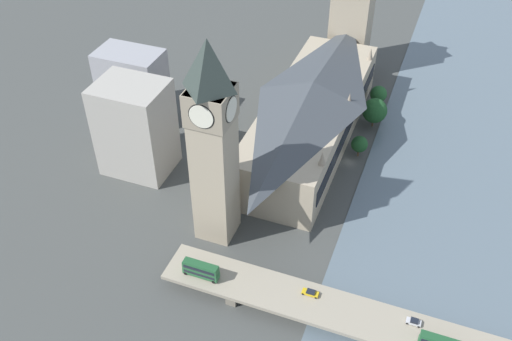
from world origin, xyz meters
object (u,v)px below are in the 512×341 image
object	(u,v)px
clock_tower	(213,140)
car_northbound_tail	(414,322)
parliament_hall	(311,112)
victoria_tower	(352,18)
double_decker_bus_mid	(201,269)
car_southbound_lead	(310,293)
road_bridge	(412,334)

from	to	relation	value
clock_tower	car_northbound_tail	size ratio (longest dim) A/B	17.24
parliament_hall	victoria_tower	world-z (taller)	victoria_tower
double_decker_bus_mid	car_southbound_lead	world-z (taller)	double_decker_bus_mid
double_decker_bus_mid	car_southbound_lead	xyz separation A→B (m)	(-30.74, -4.74, -2.09)
clock_tower	victoria_tower	bearing A→B (deg)	-96.64
parliament_hall	car_southbound_lead	world-z (taller)	parliament_hall
parliament_hall	clock_tower	size ratio (longest dim) A/B	1.40
parliament_hall	clock_tower	bearing A→B (deg)	76.56
parliament_hall	road_bridge	distance (m)	92.07
road_bridge	double_decker_bus_mid	size ratio (longest dim) A/B	13.20
road_bridge	double_decker_bus_mid	distance (m)	59.07
victoria_tower	road_bridge	size ratio (longest dim) A/B	0.37
victoria_tower	double_decker_bus_mid	world-z (taller)	victoria_tower
clock_tower	road_bridge	bearing A→B (deg)	162.47
parliament_hall	victoria_tower	size ratio (longest dim) A/B	1.80
parliament_hall	road_bridge	world-z (taller)	parliament_hall
car_southbound_lead	road_bridge	bearing A→B (deg)	175.28
car_southbound_lead	double_decker_bus_mid	bearing A→B (deg)	8.76
car_northbound_tail	double_decker_bus_mid	bearing A→B (deg)	5.10
victoria_tower	car_southbound_lead	xyz separation A→B (m)	(-22.22, 133.27, -18.40)
victoria_tower	car_northbound_tail	world-z (taller)	victoria_tower
parliament_hall	car_northbound_tail	world-z (taller)	parliament_hall
clock_tower	victoria_tower	world-z (taller)	clock_tower
clock_tower	double_decker_bus_mid	distance (m)	36.53
clock_tower	double_decker_bus_mid	bearing A→B (deg)	102.28
parliament_hall	car_southbound_lead	bearing A→B (deg)	106.62
road_bridge	car_southbound_lead	distance (m)	28.30
road_bridge	double_decker_bus_mid	world-z (taller)	double_decker_bus_mid
clock_tower	car_northbound_tail	distance (m)	72.61
clock_tower	car_southbound_lead	distance (m)	50.12
clock_tower	victoria_tower	distance (m)	116.82
car_northbound_tail	car_southbound_lead	distance (m)	28.00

